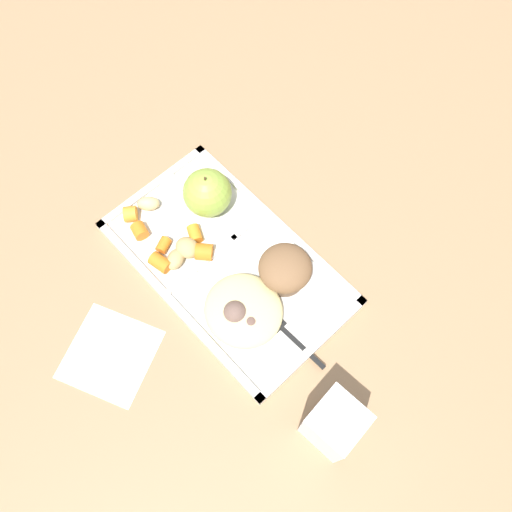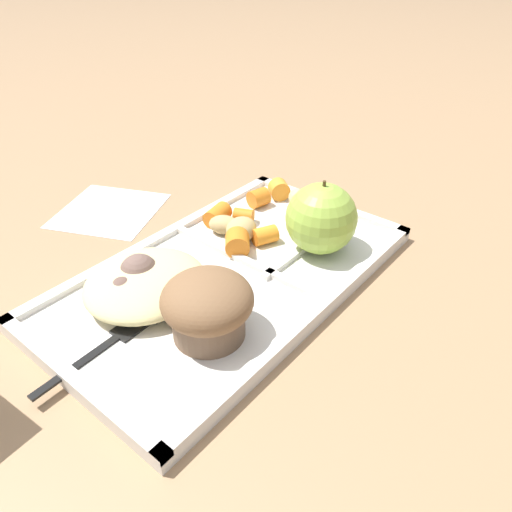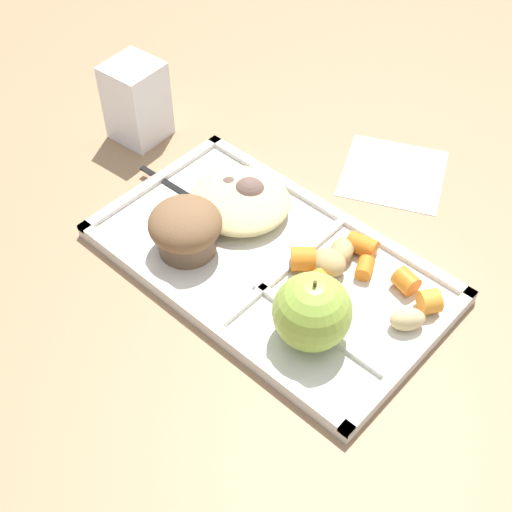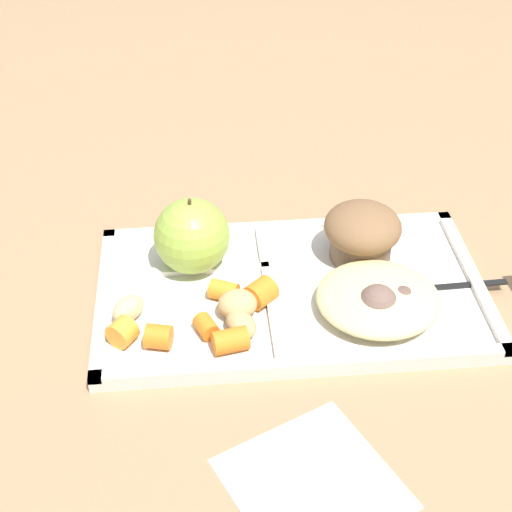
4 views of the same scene
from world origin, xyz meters
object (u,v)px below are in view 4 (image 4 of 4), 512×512
(bran_muffin, at_px, (362,232))
(plastic_fork, at_px, (428,288))
(lunch_tray, at_px, (290,293))
(green_apple, at_px, (192,236))

(bran_muffin, relative_size, plastic_fork, 0.58)
(plastic_fork, bearing_deg, lunch_tray, 174.97)
(plastic_fork, bearing_deg, bran_muffin, 134.62)
(bran_muffin, bearing_deg, plastic_fork, -45.38)
(bran_muffin, xyz_separation_m, plastic_fork, (0.06, -0.06, -0.03))
(green_apple, relative_size, plastic_fork, 0.61)
(lunch_tray, bearing_deg, green_apple, 154.03)
(lunch_tray, relative_size, bran_muffin, 4.82)
(green_apple, relative_size, bran_muffin, 1.04)
(lunch_tray, xyz_separation_m, bran_muffin, (0.08, 0.05, 0.04))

